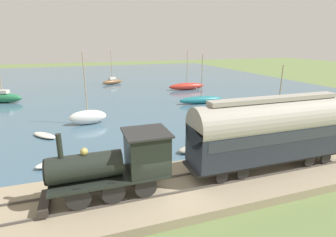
{
  "coord_description": "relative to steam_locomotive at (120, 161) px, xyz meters",
  "views": [
    {
      "loc": [
        -11.54,
        3.66,
        8.09
      ],
      "look_at": [
        6.82,
        -2.56,
        2.37
      ],
      "focal_mm": 28.0,
      "sensor_mm": 36.0,
      "label": 1
    }
  ],
  "objects": [
    {
      "name": "sailboat_white",
      "position": [
        14.69,
        1.05,
        -1.64
      ],
      "size": [
        1.39,
        3.69,
        7.12
      ],
      "rotation": [
        0.0,
        0.0,
        0.03
      ],
      "color": "white",
      "rests_on": "harbor_water"
    },
    {
      "name": "rail_embankment",
      "position": [
        0.0,
        -2.13,
        -2.16
      ],
      "size": [
        5.57,
        56.0,
        0.61
      ],
      "color": "gray",
      "rests_on": "ground"
    },
    {
      "name": "sailboat_green",
      "position": [
        28.5,
        11.58,
        -1.66
      ],
      "size": [
        2.92,
        5.13,
        9.38
      ],
      "rotation": [
        0.0,
        0.0,
        -0.33
      ],
      "color": "#236B42",
      "rests_on": "harbor_water"
    },
    {
      "name": "rowboat_near_shore",
      "position": [
        5.75,
        3.45,
        -2.19
      ],
      "size": [
        1.69,
        2.96,
        0.4
      ],
      "rotation": [
        0.0,
        0.0,
        0.28
      ],
      "color": "silver",
      "rests_on": "harbor_water"
    },
    {
      "name": "sailboat_brown",
      "position": [
        40.09,
        -4.6,
        -1.85
      ],
      "size": [
        2.81,
        4.41,
        6.46
      ],
      "rotation": [
        0.0,
        0.0,
        0.42
      ],
      "color": "brown",
      "rests_on": "harbor_water"
    },
    {
      "name": "ground_plane",
      "position": [
        -0.47,
        -2.13,
        -2.4
      ],
      "size": [
        200.0,
        200.0,
        0.0
      ],
      "primitive_type": "plane",
      "color": "#607542"
    },
    {
      "name": "steam_locomotive",
      "position": [
        0.0,
        0.0,
        0.0
      ],
      "size": [
        2.24,
        6.34,
        3.52
      ],
      "color": "black",
      "rests_on": "rail_embankment"
    },
    {
      "name": "sailboat_red",
      "position": [
        29.73,
        -16.06,
        -1.79
      ],
      "size": [
        1.53,
        6.46,
        6.51
      ],
      "rotation": [
        0.0,
        0.0,
        -0.02
      ],
      "color": "#B72D23",
      "rests_on": "harbor_water"
    },
    {
      "name": "passenger_coach",
      "position": [
        -0.0,
        -9.1,
        0.64
      ],
      "size": [
        2.32,
        10.65,
        4.43
      ],
      "color": "black",
      "rests_on": "rail_embankment"
    },
    {
      "name": "sailboat_teal",
      "position": [
        19.37,
        -13.84,
        -1.88
      ],
      "size": [
        1.62,
        6.21,
        6.43
      ],
      "rotation": [
        0.0,
        0.0,
        -0.06
      ],
      "color": "#1E707A",
      "rests_on": "harbor_water"
    },
    {
      "name": "harbor_water",
      "position": [
        43.08,
        -2.13,
        -2.4
      ],
      "size": [
        80.0,
        80.0,
        0.01
      ],
      "color": "#426075",
      "rests_on": "ground"
    },
    {
      "name": "rowboat_off_pier",
      "position": [
        4.77,
        -6.02,
        -2.16
      ],
      "size": [
        1.06,
        2.07,
        0.48
      ],
      "rotation": [
        0.0,
        0.0,
        0.02
      ],
      "color": "#B7B2A3",
      "rests_on": "harbor_water"
    },
    {
      "name": "rowboat_far_out",
      "position": [
        11.95,
        4.87,
        -2.23
      ],
      "size": [
        2.66,
        2.47,
        0.33
      ],
      "rotation": [
        0.0,
        0.0,
        -0.86
      ],
      "color": "beige",
      "rests_on": "harbor_water"
    },
    {
      "name": "sailboat_black",
      "position": [
        8.54,
        -17.1,
        -1.87
      ],
      "size": [
        3.41,
        5.95,
        5.95
      ],
      "rotation": [
        0.0,
        0.0,
        -0.36
      ],
      "color": "black",
      "rests_on": "harbor_water"
    }
  ]
}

